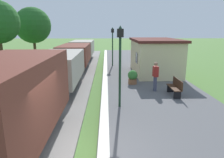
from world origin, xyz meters
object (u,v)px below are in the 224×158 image
(potted_planter, at_px, (133,77))
(lamp_post_near, at_px, (120,52))
(station_hut, at_px, (154,56))
(bench_near_hut, at_px, (175,87))
(freight_train, at_px, (67,61))
(person_waiting, at_px, (155,75))
(lamp_post_far, at_px, (113,39))
(tree_field_left, at_px, (33,25))

(potted_planter, xyz_separation_m, lamp_post_near, (-1.11, -4.05, 2.08))
(station_hut, bearing_deg, potted_planter, -122.89)
(potted_planter, height_order, lamp_post_near, lamp_post_near)
(bench_near_hut, height_order, potted_planter, potted_planter)
(bench_near_hut, relative_size, potted_planter, 1.64)
(lamp_post_near, bearing_deg, freight_train, 120.36)
(person_waiting, xyz_separation_m, lamp_post_far, (-2.23, 8.61, 1.62))
(freight_train, height_order, station_hut, station_hut)
(potted_planter, distance_m, lamp_post_far, 7.41)
(station_hut, relative_size, person_waiting, 3.39)
(station_hut, bearing_deg, lamp_post_near, -113.93)
(station_hut, distance_m, lamp_post_near, 8.19)
(person_waiting, bearing_deg, lamp_post_near, 39.28)
(bench_near_hut, relative_size, person_waiting, 0.88)
(freight_train, distance_m, person_waiting, 6.75)
(station_hut, bearing_deg, bench_near_hut, -91.42)
(lamp_post_near, height_order, lamp_post_far, same)
(person_waiting, height_order, lamp_post_far, lamp_post_far)
(freight_train, relative_size, station_hut, 4.48)
(freight_train, relative_size, person_waiting, 15.20)
(person_waiting, xyz_separation_m, potted_planter, (-1.12, 1.58, -0.46))
(freight_train, bearing_deg, station_hut, 11.77)
(person_waiting, bearing_deg, bench_near_hut, 127.62)
(freight_train, distance_m, lamp_post_near, 7.07)
(bench_near_hut, relative_size, lamp_post_near, 0.41)
(lamp_post_far, xyz_separation_m, tree_field_left, (-8.22, 2.09, 1.34))
(potted_planter, relative_size, lamp_post_far, 0.25)
(bench_near_hut, xyz_separation_m, potted_planter, (-2.03, 2.46, 0.00))
(station_hut, distance_m, lamp_post_far, 5.05)
(bench_near_hut, xyz_separation_m, tree_field_left, (-11.36, 11.57, 3.42))
(person_waiting, height_order, lamp_post_near, lamp_post_near)
(bench_near_hut, height_order, lamp_post_near, lamp_post_near)
(lamp_post_near, xyz_separation_m, tree_field_left, (-8.22, 13.16, 1.34))
(station_hut, height_order, lamp_post_far, lamp_post_far)
(bench_near_hut, bearing_deg, lamp_post_near, -153.21)
(person_waiting, distance_m, lamp_post_near, 3.70)
(station_hut, bearing_deg, freight_train, -168.23)
(station_hut, relative_size, lamp_post_far, 1.57)
(tree_field_left, bearing_deg, potted_planter, -44.30)
(freight_train, xyz_separation_m, lamp_post_near, (3.51, -5.99, 1.32))
(bench_near_hut, distance_m, tree_field_left, 16.57)
(bench_near_hut, relative_size, lamp_post_far, 0.41)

